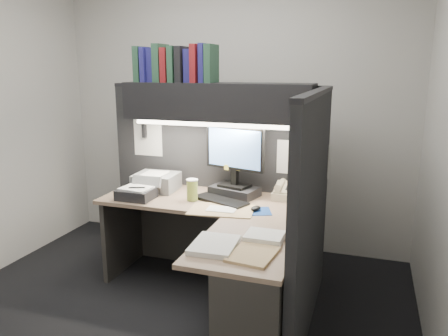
% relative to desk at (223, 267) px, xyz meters
% --- Properties ---
extents(floor, '(3.50, 3.50, 0.00)m').
position_rel_desk_xyz_m(floor, '(-0.43, 0.00, -0.44)').
color(floor, black).
rests_on(floor, ground).
extents(wall_back, '(3.50, 0.04, 2.70)m').
position_rel_desk_xyz_m(wall_back, '(-0.43, 1.50, 0.91)').
color(wall_back, beige).
rests_on(wall_back, floor).
extents(partition_back, '(1.90, 0.06, 1.60)m').
position_rel_desk_xyz_m(partition_back, '(-0.40, 0.93, 0.36)').
color(partition_back, black).
rests_on(partition_back, floor).
extents(partition_right, '(0.06, 1.50, 1.60)m').
position_rel_desk_xyz_m(partition_right, '(0.55, 0.18, 0.36)').
color(partition_right, black).
rests_on(partition_right, floor).
extents(desk, '(1.70, 1.53, 0.73)m').
position_rel_desk_xyz_m(desk, '(0.00, 0.00, 0.00)').
color(desk, '#94755E').
rests_on(desk, floor).
extents(overhead_shelf, '(1.55, 0.34, 0.30)m').
position_rel_desk_xyz_m(overhead_shelf, '(-0.30, 0.75, 1.06)').
color(overhead_shelf, black).
rests_on(overhead_shelf, partition_back).
extents(task_light_tube, '(1.32, 0.04, 0.04)m').
position_rel_desk_xyz_m(task_light_tube, '(-0.30, 0.61, 0.89)').
color(task_light_tube, white).
rests_on(task_light_tube, overhead_shelf).
extents(monitor, '(0.53, 0.33, 0.58)m').
position_rel_desk_xyz_m(monitor, '(-0.14, 0.72, 0.52)').
color(monitor, black).
rests_on(monitor, desk).
extents(keyboard, '(0.50, 0.33, 0.02)m').
position_rel_desk_xyz_m(keyboard, '(-0.19, 0.52, 0.30)').
color(keyboard, black).
rests_on(keyboard, desk).
extents(mousepad, '(0.27, 0.26, 0.00)m').
position_rel_desk_xyz_m(mousepad, '(0.13, 0.38, 0.29)').
color(mousepad, navy).
rests_on(mousepad, desk).
extents(mouse, '(0.09, 0.11, 0.04)m').
position_rel_desk_xyz_m(mouse, '(0.13, 0.39, 0.31)').
color(mouse, black).
rests_on(mouse, mousepad).
extents(telephone, '(0.25, 0.26, 0.10)m').
position_rel_desk_xyz_m(telephone, '(0.30, 0.79, 0.34)').
color(telephone, beige).
rests_on(telephone, desk).
extents(coffee_cup, '(0.11, 0.11, 0.16)m').
position_rel_desk_xyz_m(coffee_cup, '(-0.42, 0.49, 0.37)').
color(coffee_cup, '#CAD254').
rests_on(coffee_cup, desk).
extents(printer, '(0.37, 0.32, 0.14)m').
position_rel_desk_xyz_m(printer, '(-0.84, 0.68, 0.36)').
color(printer, gray).
rests_on(printer, desk).
extents(notebook_stack, '(0.28, 0.23, 0.08)m').
position_rel_desk_xyz_m(notebook_stack, '(-0.87, 0.38, 0.33)').
color(notebook_stack, black).
rests_on(notebook_stack, desk).
extents(open_folder, '(0.51, 0.37, 0.01)m').
position_rel_desk_xyz_m(open_folder, '(-0.12, 0.32, 0.29)').
color(open_folder, tan).
rests_on(open_folder, desk).
extents(paper_stack_a, '(0.23, 0.20, 0.04)m').
position_rel_desk_xyz_m(paper_stack_a, '(0.32, -0.14, 0.31)').
color(paper_stack_a, white).
rests_on(paper_stack_a, desk).
extents(paper_stack_b, '(0.27, 0.33, 0.03)m').
position_rel_desk_xyz_m(paper_stack_b, '(0.06, -0.34, 0.30)').
color(paper_stack_b, white).
rests_on(paper_stack_b, desk).
extents(manila_stack, '(0.27, 0.32, 0.02)m').
position_rel_desk_xyz_m(manila_stack, '(0.31, -0.38, 0.30)').
color(manila_stack, tan).
rests_on(manila_stack, desk).
extents(binder_row, '(0.68, 0.25, 0.31)m').
position_rel_desk_xyz_m(binder_row, '(-0.66, 0.75, 1.35)').
color(binder_row, '#224430').
rests_on(binder_row, overhead_shelf).
extents(pinned_papers, '(1.76, 1.31, 0.51)m').
position_rel_desk_xyz_m(pinned_papers, '(-0.00, 0.56, 0.61)').
color(pinned_papers, white).
rests_on(pinned_papers, partition_back).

